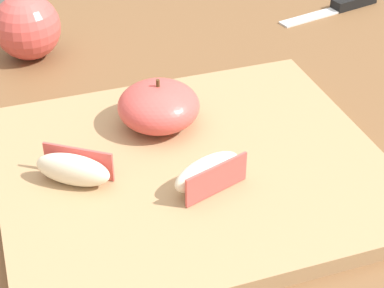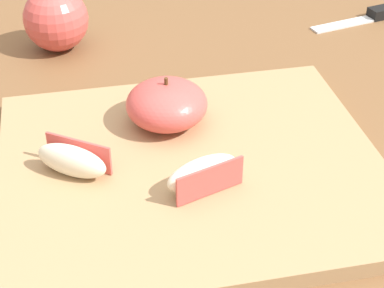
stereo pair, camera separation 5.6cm
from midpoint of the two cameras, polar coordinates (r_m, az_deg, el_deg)
dining_table at (r=0.70m, az=-1.73°, el=-7.52°), size 1.26×0.82×0.78m
cutting_board at (r=0.58m, az=-2.78°, el=-2.34°), size 0.34×0.30×0.02m
apple_half_skin_up at (r=0.61m, az=-5.63°, el=3.32°), size 0.08×0.08×0.05m
apple_wedge_middle at (r=0.56m, az=-13.44°, el=-2.29°), size 0.07×0.06×0.03m
apple_wedge_left at (r=0.54m, az=-1.51°, el=-2.69°), size 0.07×0.04×0.03m
paring_knife at (r=0.93m, az=11.95°, el=12.12°), size 0.16×0.05×0.01m
whole_apple_pink_lady at (r=0.79m, az=-16.55°, el=9.96°), size 0.08×0.08×0.09m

